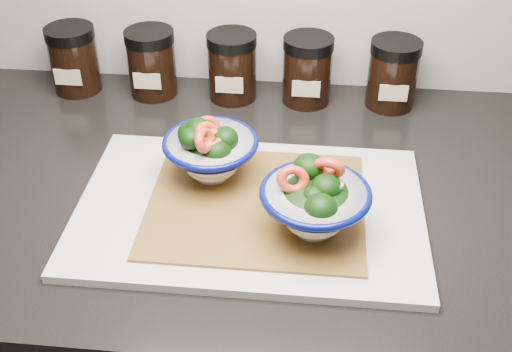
# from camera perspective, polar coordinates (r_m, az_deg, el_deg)

# --- Properties ---
(countertop) EXTENTS (3.50, 0.60, 0.04)m
(countertop) POSITION_cam_1_polar(r_m,az_deg,el_deg) (0.92, -6.08, -1.30)
(countertop) COLOR black
(countertop) RESTS_ON cabinet
(cutting_board) EXTENTS (0.45, 0.30, 0.01)m
(cutting_board) POSITION_cam_1_polar(r_m,az_deg,el_deg) (0.84, -0.55, -3.01)
(cutting_board) COLOR beige
(cutting_board) RESTS_ON countertop
(bamboo_mat) EXTENTS (0.28, 0.24, 0.00)m
(bamboo_mat) POSITION_cam_1_polar(r_m,az_deg,el_deg) (0.84, 0.00, -2.53)
(bamboo_mat) COLOR #A37831
(bamboo_mat) RESTS_ON cutting_board
(bowl_left) EXTENTS (0.13, 0.13, 0.10)m
(bowl_left) POSITION_cam_1_polar(r_m,az_deg,el_deg) (0.86, -4.11, 2.24)
(bowl_left) COLOR white
(bowl_left) RESTS_ON bamboo_mat
(bowl_right) EXTENTS (0.14, 0.14, 0.11)m
(bowl_right) POSITION_cam_1_polar(r_m,az_deg,el_deg) (0.77, 5.27, -2.34)
(bowl_right) COLOR white
(bowl_right) RESTS_ON bamboo_mat
(spice_jar_a) EXTENTS (0.08, 0.08, 0.11)m
(spice_jar_a) POSITION_cam_1_polar(r_m,az_deg,el_deg) (1.14, -15.88, 9.97)
(spice_jar_a) COLOR black
(spice_jar_a) RESTS_ON countertop
(spice_jar_b) EXTENTS (0.08, 0.08, 0.11)m
(spice_jar_b) POSITION_cam_1_polar(r_m,az_deg,el_deg) (1.10, -9.26, 9.92)
(spice_jar_b) COLOR black
(spice_jar_b) RESTS_ON countertop
(spice_jar_c) EXTENTS (0.08, 0.08, 0.11)m
(spice_jar_c) POSITION_cam_1_polar(r_m,az_deg,el_deg) (1.07, -2.13, 9.72)
(spice_jar_c) COLOR black
(spice_jar_c) RESTS_ON countertop
(spice_jar_d) EXTENTS (0.08, 0.08, 0.11)m
(spice_jar_d) POSITION_cam_1_polar(r_m,az_deg,el_deg) (1.06, 4.58, 9.39)
(spice_jar_d) COLOR black
(spice_jar_d) RESTS_ON countertop
(spice_jar_e) EXTENTS (0.08, 0.08, 0.11)m
(spice_jar_e) POSITION_cam_1_polar(r_m,az_deg,el_deg) (1.07, 12.06, 8.88)
(spice_jar_e) COLOR black
(spice_jar_e) RESTS_ON countertop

